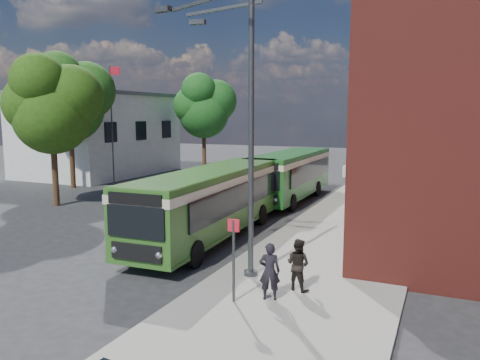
% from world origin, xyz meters
% --- Properties ---
extents(ground, '(120.00, 120.00, 0.00)m').
position_xyz_m(ground, '(0.00, 0.00, 0.00)').
color(ground, '#2B2B2E').
rests_on(ground, ground).
extents(pavement, '(6.00, 48.00, 0.15)m').
position_xyz_m(pavement, '(7.00, 8.00, 0.07)').
color(pavement, gray).
rests_on(pavement, ground).
extents(kerb_line, '(0.12, 48.00, 0.01)m').
position_xyz_m(kerb_line, '(3.95, 8.00, 0.01)').
color(kerb_line, beige).
rests_on(kerb_line, ground).
extents(white_building, '(9.40, 13.40, 7.30)m').
position_xyz_m(white_building, '(-18.00, 18.00, 3.66)').
color(white_building, silver).
rests_on(white_building, ground).
extents(flagpole, '(0.95, 0.10, 9.00)m').
position_xyz_m(flagpole, '(-12.45, 13.00, 4.94)').
color(flagpole, '#393C3E').
rests_on(flagpole, ground).
extents(street_lamp, '(2.96, 2.38, 9.00)m').
position_xyz_m(street_lamp, '(4.84, -2.00, 4.79)').
color(street_lamp, '#393C3E').
rests_on(street_lamp, ground).
extents(bus_stop_sign, '(0.35, 0.08, 2.52)m').
position_xyz_m(bus_stop_sign, '(5.60, -4.20, 1.51)').
color(bus_stop_sign, '#393C3E').
rests_on(bus_stop_sign, ground).
extents(bus_front, '(3.00, 11.92, 3.02)m').
position_xyz_m(bus_front, '(1.62, 2.25, 1.83)').
color(bus_front, '#2F6120').
rests_on(bus_front, ground).
extents(bus_rear, '(2.64, 10.32, 3.02)m').
position_xyz_m(bus_rear, '(1.93, 12.20, 1.83)').
color(bus_rear, '#1B5F1F').
rests_on(bus_rear, ground).
extents(pedestrian_a, '(0.70, 0.56, 1.66)m').
position_xyz_m(pedestrian_a, '(6.47, -3.64, 0.98)').
color(pedestrian_a, black).
rests_on(pedestrian_a, pavement).
extents(pedestrian_b, '(0.90, 0.78, 1.58)m').
position_xyz_m(pedestrian_b, '(6.98, -2.60, 0.94)').
color(pedestrian_b, black).
rests_on(pedestrian_b, pavement).
extents(tree_left, '(5.20, 4.95, 8.78)m').
position_xyz_m(tree_left, '(-10.16, 4.86, 5.96)').
color(tree_left, '#3D2316').
rests_on(tree_left, ground).
extents(tree_mid, '(5.78, 5.49, 9.75)m').
position_xyz_m(tree_mid, '(-14.14, 10.44, 6.62)').
color(tree_mid, '#3D2316').
rests_on(tree_mid, ground).
extents(tree_right, '(5.40, 5.14, 9.13)m').
position_xyz_m(tree_right, '(-9.83, 22.79, 6.19)').
color(tree_right, '#3D2316').
rests_on(tree_right, ground).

